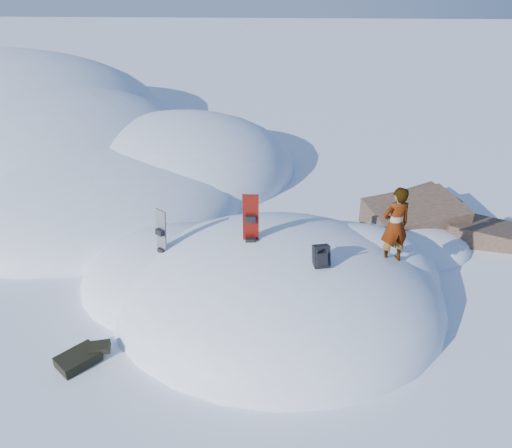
{
  "coord_description": "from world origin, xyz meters",
  "views": [
    {
      "loc": [
        -0.03,
        -8.67,
        6.41
      ],
      "look_at": [
        -0.48,
        0.3,
        1.68
      ],
      "focal_mm": 35.0,
      "sensor_mm": 36.0,
      "label": 1
    }
  ],
  "objects_px": {
    "snowboard_dark": "(162,243)",
    "backpack": "(321,257)",
    "person": "(395,225)",
    "snowboard_red": "(251,231)"
  },
  "relations": [
    {
      "from": "snowboard_dark",
      "to": "snowboard_red",
      "type": "bearing_deg",
      "value": 32.78
    },
    {
      "from": "snowboard_red",
      "to": "person",
      "type": "distance_m",
      "value": 2.82
    },
    {
      "from": "snowboard_dark",
      "to": "backpack",
      "type": "xyz_separation_m",
      "value": [
        3.22,
        -0.94,
        0.35
      ]
    },
    {
      "from": "backpack",
      "to": "person",
      "type": "relative_size",
      "value": 0.31
    },
    {
      "from": "snowboard_red",
      "to": "backpack",
      "type": "bearing_deg",
      "value": -28.93
    },
    {
      "from": "snowboard_dark",
      "to": "person",
      "type": "relative_size",
      "value": 0.94
    },
    {
      "from": "snowboard_red",
      "to": "backpack",
      "type": "xyz_separation_m",
      "value": [
        1.35,
        -0.75,
        -0.08
      ]
    },
    {
      "from": "snowboard_red",
      "to": "backpack",
      "type": "height_order",
      "value": "snowboard_red"
    },
    {
      "from": "snowboard_dark",
      "to": "backpack",
      "type": "distance_m",
      "value": 3.37
    },
    {
      "from": "backpack",
      "to": "person",
      "type": "xyz_separation_m",
      "value": [
        1.46,
        0.78,
        0.28
      ]
    }
  ]
}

